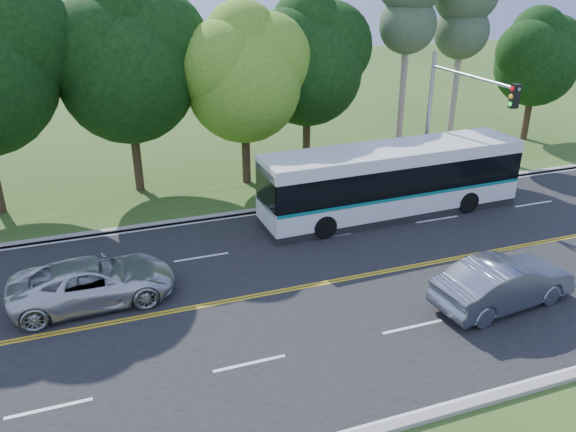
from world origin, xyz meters
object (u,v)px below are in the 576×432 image
object	(u,v)px
traffic_signal	(453,108)
suv	(94,282)
sedan	(503,283)
transit_bus	(392,182)

from	to	relation	value
traffic_signal	suv	size ratio (longest dim) A/B	1.27
sedan	suv	world-z (taller)	sedan
traffic_signal	sedan	size ratio (longest dim) A/B	1.37
transit_bus	suv	xyz separation A→B (m)	(-13.35, -3.30, -0.84)
transit_bus	sedan	distance (m)	8.21
suv	traffic_signal	bearing A→B (deg)	-78.73
traffic_signal	transit_bus	bearing A→B (deg)	-170.25
suv	transit_bus	bearing A→B (deg)	-77.93
traffic_signal	transit_bus	xyz separation A→B (m)	(-3.25, -0.56, -3.05)
transit_bus	sedan	xyz separation A→B (m)	(-0.21, -8.18, -0.76)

